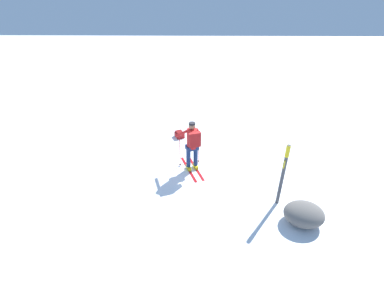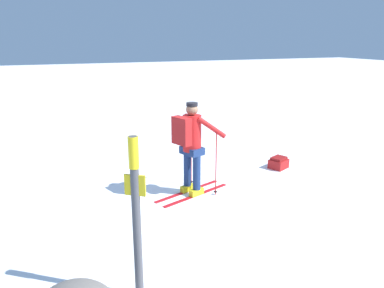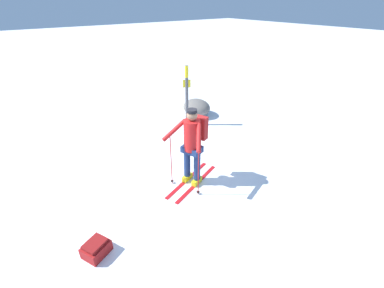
{
  "view_description": "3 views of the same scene",
  "coord_description": "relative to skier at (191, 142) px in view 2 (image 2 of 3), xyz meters",
  "views": [
    {
      "loc": [
        -0.17,
        -7.94,
        5.26
      ],
      "look_at": [
        -0.37,
        -0.33,
        1.01
      ],
      "focal_mm": 24.0,
      "sensor_mm": 36.0,
      "label": 1
    },
    {
      "loc": [
        5.96,
        -2.88,
        2.96
      ],
      "look_at": [
        -0.37,
        -0.33,
        1.01
      ],
      "focal_mm": 35.0,
      "sensor_mm": 36.0,
      "label": 2
    },
    {
      "loc": [
        -4.2,
        2.51,
        3.73
      ],
      "look_at": [
        -0.37,
        -0.33,
        1.01
      ],
      "focal_mm": 24.0,
      "sensor_mm": 36.0,
      "label": 3
    }
  ],
  "objects": [
    {
      "name": "trail_marker",
      "position": [
        2.58,
        -1.68,
        0.09
      ],
      "size": [
        0.16,
        0.21,
        1.96
      ],
      "color": "#4C4C51",
      "rests_on": "ground_plane"
    },
    {
      "name": "ground_plane",
      "position": [
        0.36,
        0.36,
        -1.06
      ],
      "size": [
        80.0,
        80.0,
        0.0
      ],
      "primitive_type": "plane",
      "color": "white"
    },
    {
      "name": "skier",
      "position": [
        0.0,
        0.0,
        0.0
      ],
      "size": [
        1.06,
        1.65,
        1.8
      ],
      "color": "red",
      "rests_on": "ground_plane"
    },
    {
      "name": "dropped_backpack",
      "position": [
        -0.62,
        2.46,
        -0.94
      ],
      "size": [
        0.48,
        0.51,
        0.27
      ],
      "color": "maroon",
      "rests_on": "ground_plane"
    }
  ]
}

